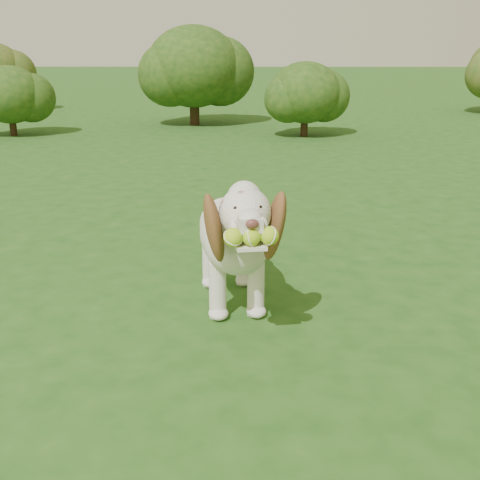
{
  "coord_description": "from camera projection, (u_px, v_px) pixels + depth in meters",
  "views": [
    {
      "loc": [
        0.51,
        -3.75,
        1.54
      ],
      "look_at": [
        0.45,
        -0.63,
        0.52
      ],
      "focal_mm": 45.0,
      "sensor_mm": 36.0,
      "label": 1
    }
  ],
  "objects": [
    {
      "name": "dog",
      "position": [
        234.0,
        234.0,
        3.56
      ],
      "size": [
        0.58,
        1.36,
        0.88
      ],
      "rotation": [
        0.0,
        0.0,
        0.15
      ],
      "color": "silver",
      "rests_on": "ground"
    },
    {
      "name": "shrub_a",
      "position": [
        9.0,
        95.0,
        10.34
      ],
      "size": [
        1.15,
        1.15,
        1.2
      ],
      "color": "#382314",
      "rests_on": "ground"
    },
    {
      "name": "ground",
      "position": [
        175.0,
        284.0,
        4.05
      ],
      "size": [
        80.0,
        80.0,
        0.0
      ],
      "primitive_type": "plane",
      "color": "#1C4814",
      "rests_on": "ground"
    },
    {
      "name": "shrub_b",
      "position": [
        194.0,
        67.0,
        11.63
      ],
      "size": [
        1.83,
        1.83,
        1.9
      ],
      "color": "#382314",
      "rests_on": "ground"
    },
    {
      "name": "shrub_c",
      "position": [
        305.0,
        93.0,
        10.26
      ],
      "size": [
        1.22,
        1.22,
        1.26
      ],
      "color": "#382314",
      "rests_on": "ground"
    }
  ]
}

